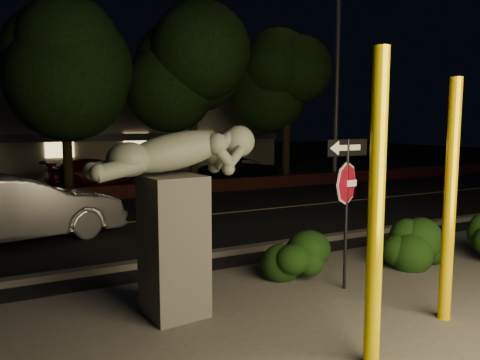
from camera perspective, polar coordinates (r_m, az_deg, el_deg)
name	(u,v)px	position (r m, az deg, el deg)	size (l,w,h in m)	color
ground	(158,202)	(16.61, -10.01, -2.65)	(90.00, 90.00, 0.00)	black
patio	(396,314)	(7.28, 18.47, -15.23)	(14.00, 6.00, 0.02)	#4C4944
road	(189,217)	(13.82, -6.21, -4.47)	(80.00, 8.00, 0.01)	black
lane_marking	(189,216)	(13.82, -6.21, -4.42)	(80.00, 0.12, 0.01)	gold
curb	(259,247)	(10.20, 2.35, -8.19)	(80.00, 0.25, 0.12)	#4C4944
brick_wall	(147,190)	(17.80, -11.30, -1.24)	(40.00, 0.35, 0.50)	#4E1C19
parking_lot	(113,181)	(23.31, -15.26, -0.07)	(40.00, 12.00, 0.01)	black
building	(83,136)	(31.01, -18.58, 5.16)	(22.00, 10.20, 4.00)	gray
tree_far_b	(62,33)	(19.28, -20.86, 16.39)	(5.20, 5.20, 8.41)	black
tree_far_c	(192,52)	(20.09, -5.83, 15.25)	(4.80, 4.80, 7.84)	black
tree_far_d	(287,66)	(22.81, 5.76, 13.62)	(4.40, 4.40, 7.42)	black
yellow_pole_left	(376,212)	(5.28, 16.25, -3.74)	(0.18, 0.18, 3.51)	#FFE100
yellow_pole_right	(450,202)	(6.91, 24.21, -2.46)	(0.17, 0.17, 3.32)	#F9CD00
signpost	(347,184)	(7.66, 12.90, -0.47)	(0.84, 0.09, 2.46)	black
sculpture	(176,200)	(6.53, -7.81, -2.47)	(2.51, 0.90, 2.68)	#4C4944
hedge_center	(294,254)	(8.31, 6.65, -8.99)	(1.70, 0.80, 0.89)	black
hedge_right	(422,238)	(9.55, 21.31, -6.66)	(1.69, 0.90, 1.10)	black
streetlight	(333,37)	(22.96, 11.25, 16.74)	(1.59, 0.89, 11.28)	#4C4C51
silver_sedan	(16,209)	(11.86, -25.60, -3.21)	(1.64, 4.70, 1.55)	#ACABB0
parked_car_darkred	(96,173)	(21.11, -17.20, 0.83)	(1.72, 4.24, 1.23)	#3F0D12
parked_car_dark	(241,170)	(21.91, 0.14, 1.26)	(1.93, 4.18, 1.16)	black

